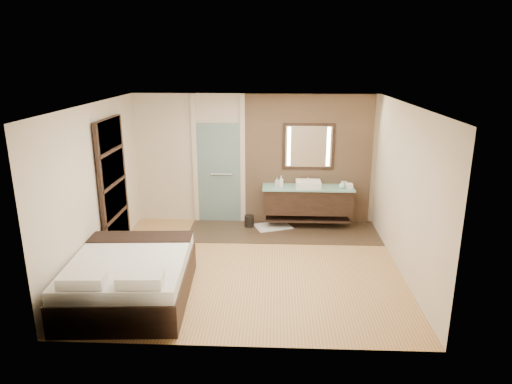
{
  "coord_description": "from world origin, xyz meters",
  "views": [
    {
      "loc": [
        0.43,
        -7.04,
        3.39
      ],
      "look_at": [
        0.1,
        0.6,
        1.13
      ],
      "focal_mm": 32.0,
      "sensor_mm": 36.0,
      "label": 1
    }
  ],
  "objects_px": {
    "bed": "(130,278)",
    "mirror_unit": "(309,146)",
    "waste_bin": "(249,221)",
    "vanity": "(308,200)"
  },
  "relations": [
    {
      "from": "bed",
      "to": "waste_bin",
      "type": "height_order",
      "value": "bed"
    },
    {
      "from": "bed",
      "to": "mirror_unit",
      "type": "bearing_deg",
      "value": 46.93
    },
    {
      "from": "vanity",
      "to": "bed",
      "type": "bearing_deg",
      "value": -131.79
    },
    {
      "from": "mirror_unit",
      "to": "waste_bin",
      "type": "relative_size",
      "value": 4.29
    },
    {
      "from": "waste_bin",
      "to": "bed",
      "type": "bearing_deg",
      "value": -117.25
    },
    {
      "from": "mirror_unit",
      "to": "waste_bin",
      "type": "xyz_separation_m",
      "value": [
        -1.2,
        -0.31,
        -1.53
      ]
    },
    {
      "from": "waste_bin",
      "to": "mirror_unit",
      "type": "bearing_deg",
      "value": 14.33
    },
    {
      "from": "waste_bin",
      "to": "vanity",
      "type": "bearing_deg",
      "value": 3.24
    },
    {
      "from": "bed",
      "to": "waste_bin",
      "type": "bearing_deg",
      "value": 59.35
    },
    {
      "from": "mirror_unit",
      "to": "waste_bin",
      "type": "bearing_deg",
      "value": -165.67
    }
  ]
}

